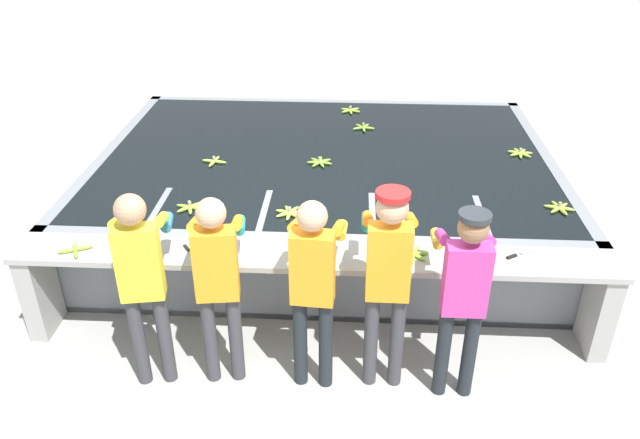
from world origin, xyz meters
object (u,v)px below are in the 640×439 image
banana_bunch_floating_6 (350,110)px  banana_bunch_floating_7 (290,213)px  knife_0 (518,254)px  worker_2 (313,279)px  knife_1 (190,252)px  banana_bunch_ledge_1 (412,254)px  worker_1 (217,275)px  worker_3 (388,271)px  banana_bunch_floating_2 (559,208)px  worker_0 (142,274)px  banana_bunch_floating_0 (190,207)px  banana_bunch_floating_3 (363,127)px  worker_4 (464,288)px  banana_bunch_floating_5 (520,153)px  banana_bunch_ledge_0 (75,249)px  banana_bunch_floating_1 (320,162)px  banana_bunch_floating_4 (214,161)px

banana_bunch_floating_6 → banana_bunch_floating_7: same height
knife_0 → worker_2: bearing=-159.9°
knife_1 → banana_bunch_ledge_1: bearing=1.8°
worker_1 → worker_3: bearing=0.9°
banana_bunch_floating_2 → worker_0: bearing=-157.1°
banana_bunch_floating_0 → banana_bunch_floating_3: 2.69m
worker_4 → banana_bunch_floating_5: 2.93m
banana_bunch_floating_6 → banana_bunch_ledge_0: size_ratio=1.05×
banana_bunch_floating_0 → banana_bunch_floating_2: bearing=3.0°
worker_2 → knife_1: bearing=155.2°
banana_bunch_floating_7 → banana_bunch_ledge_1: banana_bunch_ledge_1 is taller
worker_1 → banana_bunch_ledge_1: 1.59m
worker_3 → banana_bunch_floating_2: (1.65, 1.39, -0.17)m
banana_bunch_floating_7 → banana_bunch_ledge_1: bearing=-31.2°
banana_bunch_floating_5 → banana_bunch_floating_1: bearing=-170.6°
worker_2 → banana_bunch_ledge_0: 2.05m
worker_2 → banana_bunch_floating_3: worker_2 is taller
banana_bunch_floating_6 → banana_bunch_floating_0: bearing=-117.8°
worker_0 → banana_bunch_floating_5: 4.36m
banana_bunch_floating_0 → banana_bunch_floating_1: (1.15, 1.09, -0.00)m
worker_0 → knife_0: size_ratio=5.37×
knife_0 → banana_bunch_floating_0: bearing=167.3°
worker_3 → banana_bunch_floating_4: (-1.77, 2.25, -0.17)m
banana_bunch_floating_7 → banana_bunch_ledge_0: size_ratio=1.04×
banana_bunch_floating_6 → banana_bunch_ledge_1: banana_bunch_ledge_1 is taller
worker_2 → banana_bunch_ledge_1: worker_2 is taller
worker_1 → banana_bunch_floating_6: bearing=76.7°
banana_bunch_floating_1 → banana_bunch_floating_5: 2.23m
banana_bunch_floating_1 → banana_bunch_floating_2: (2.28, -0.91, 0.00)m
worker_2 → worker_0: bearing=-178.1°
banana_bunch_floating_4 → knife_1: 1.81m
banana_bunch_floating_1 → banana_bunch_floating_6: same height
banana_bunch_floating_4 → knife_1: (0.17, -1.80, -0.01)m
worker_3 → banana_bunch_floating_5: worker_3 is taller
worker_3 → banana_bunch_ledge_1: (0.23, 0.51, -0.17)m
worker_2 → banana_bunch_ledge_1: (0.78, 0.54, -0.10)m
knife_1 → banana_bunch_floating_0: bearing=103.6°
worker_1 → banana_bunch_floating_3: size_ratio=5.95×
banana_bunch_floating_2 → banana_bunch_floating_4: size_ratio=0.99×
worker_4 → banana_bunch_floating_2: size_ratio=5.77×
worker_0 → worker_4: 2.37m
worker_1 → banana_bunch_floating_1: (0.63, 2.32, -0.10)m
banana_bunch_floating_1 → knife_0: bearing=-45.2°
banana_bunch_ledge_0 → banana_bunch_floating_2: bearing=13.0°
worker_3 → knife_0: (1.09, 0.56, -0.18)m
banana_bunch_floating_5 → banana_bunch_floating_3: bearing=158.3°
banana_bunch_floating_3 → knife_0: 3.06m
worker_4 → banana_bunch_floating_6: size_ratio=5.73×
banana_bunch_floating_2 → worker_1: bearing=-154.2°
banana_bunch_floating_7 → banana_bunch_ledge_0: 1.86m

